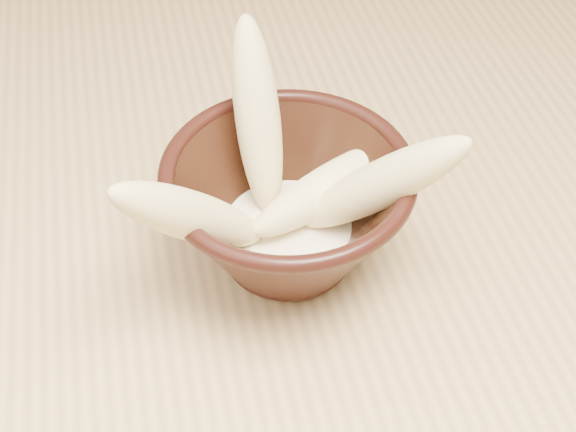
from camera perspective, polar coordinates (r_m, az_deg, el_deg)
The scene contains 7 objects.
table at distance 0.69m, azimuth -5.82°, elevation -5.01°, with size 1.20×0.80×0.75m.
bowl at distance 0.56m, azimuth 0.00°, elevation 0.58°, with size 0.18×0.18×0.10m.
milk_puddle at distance 0.58m, azimuth 0.00°, elevation -1.05°, with size 0.10×0.10×0.01m, color #F4E7C4.
banana_upright at distance 0.57m, azimuth -2.18°, elevation 7.04°, with size 0.03×0.03×0.14m, color #EFE08D.
banana_left at distance 0.51m, azimuth -6.80°, elevation -0.02°, with size 0.03×0.03×0.15m, color #EFE08D.
banana_right at distance 0.54m, azimuth 6.53°, elevation 2.20°, with size 0.03×0.03×0.15m, color #EFE08D.
banana_across at distance 0.57m, azimuth 2.95°, elevation 2.08°, with size 0.03×0.03×0.13m, color #EFE08D.
Camera 1 is at (-0.02, -0.44, 1.21)m, focal length 50.00 mm.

